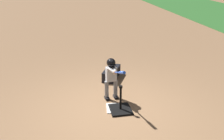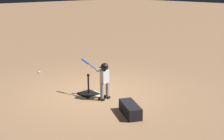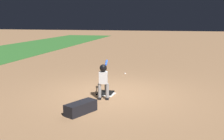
% 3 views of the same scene
% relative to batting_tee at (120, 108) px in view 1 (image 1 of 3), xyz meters
% --- Properties ---
extents(ground_plane, '(90.00, 90.00, 0.00)m').
position_rel_batting_tee_xyz_m(ground_plane, '(0.04, -0.24, -0.06)').
color(ground_plane, '#99704C').
extents(home_plate, '(0.50, 0.50, 0.02)m').
position_rel_batting_tee_xyz_m(home_plate, '(-0.09, -0.07, -0.05)').
color(home_plate, white).
rests_on(home_plate, ground_plane).
extents(batting_tee, '(0.51, 0.46, 0.60)m').
position_rel_batting_tee_xyz_m(batting_tee, '(0.00, 0.00, 0.00)').
color(batting_tee, black).
rests_on(batting_tee, ground_plane).
extents(batter_child, '(0.95, 0.33, 1.02)m').
position_rel_batting_tee_xyz_m(batter_child, '(-0.55, -0.09, 0.58)').
color(batter_child, gray).
rests_on(batter_child, ground_plane).
extents(equipment_bag, '(0.89, 0.66, 0.28)m').
position_rel_batting_tee_xyz_m(equipment_bag, '(-1.81, 0.15, 0.08)').
color(equipment_bag, black).
rests_on(equipment_bag, ground_plane).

